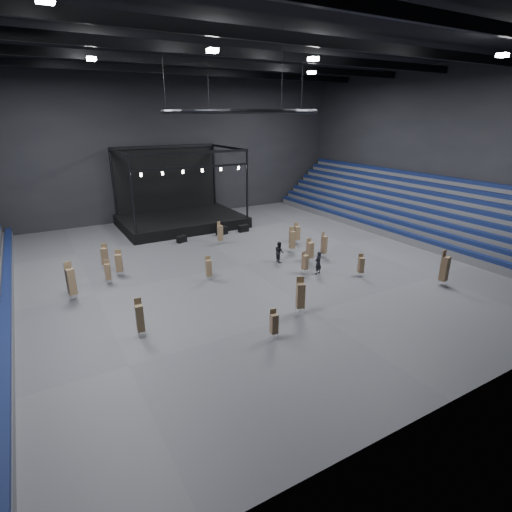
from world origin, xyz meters
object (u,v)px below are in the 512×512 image
chair_stack_9 (140,318)px  chair_stack_13 (119,262)px  flight_case_right (243,228)px  crew_member (279,252)px  chair_stack_3 (292,239)px  chair_stack_10 (445,268)px  flight_case_mid (222,231)px  chair_stack_15 (310,250)px  stage (179,213)px  flight_case_left (182,239)px  man_center (318,263)px  chair_stack_5 (305,262)px  chair_stack_11 (274,323)px  chair_stack_12 (105,256)px  chair_stack_14 (297,233)px  chair_stack_2 (220,233)px  chair_stack_7 (71,281)px  chair_stack_8 (324,244)px  chair_stack_1 (300,295)px  chair_stack_0 (209,268)px  chair_stack_6 (361,265)px  chair_stack_4 (108,271)px

chair_stack_9 → chair_stack_13: chair_stack_9 is taller
flight_case_right → crew_member: size_ratio=0.61×
chair_stack_3 → chair_stack_10: chair_stack_10 is taller
flight_case_mid → chair_stack_15: 12.55m
stage → flight_case_left: (-2.31, -7.07, -1.10)m
man_center → crew_member: size_ratio=1.03×
chair_stack_5 → chair_stack_11: chair_stack_5 is taller
chair_stack_12 → chair_stack_14: size_ratio=1.03×
chair_stack_2 → chair_stack_7: (-15.02, -6.79, 0.26)m
chair_stack_2 → chair_stack_14: size_ratio=1.07×
stage → chair_stack_3: (5.99, -15.51, -0.15)m
chair_stack_11 → chair_stack_13: chair_stack_13 is taller
chair_stack_2 → chair_stack_8: chair_stack_8 is taller
chair_stack_10 → chair_stack_2: bearing=111.3°
chair_stack_2 → chair_stack_10: chair_stack_10 is taller
chair_stack_1 → chair_stack_12: bearing=145.9°
flight_case_right → chair_stack_7: size_ratio=0.41×
chair_stack_0 → chair_stack_11: chair_stack_0 is taller
chair_stack_2 → chair_stack_5: size_ratio=1.25×
chair_stack_3 → man_center: size_ratio=1.26×
chair_stack_8 → chair_stack_9: size_ratio=0.99×
chair_stack_5 → chair_stack_7: (-17.73, 4.26, 0.46)m
chair_stack_6 → chair_stack_8: (0.40, 5.32, 0.23)m
flight_case_left → chair_stack_5: 14.89m
chair_stack_1 → chair_stack_12: (-9.86, 15.17, -0.15)m
chair_stack_8 → chair_stack_15: bearing=171.9°
chair_stack_6 → chair_stack_11: (-11.52, -4.66, -0.04)m
chair_stack_2 → chair_stack_9: bearing=-151.0°
chair_stack_4 → chair_stack_6: size_ratio=1.01×
chair_stack_11 → man_center: size_ratio=0.94×
chair_stack_5 → chair_stack_13: 15.55m
chair_stack_10 → flight_case_left: bearing=115.0°
chair_stack_0 → chair_stack_2: bearing=68.7°
chair_stack_12 → chair_stack_13: size_ratio=1.02×
chair_stack_11 → crew_member: size_ratio=0.97×
flight_case_left → chair_stack_4: 11.65m
chair_stack_0 → chair_stack_13: (-6.10, 4.54, 0.13)m
chair_stack_13 → chair_stack_14: (17.98, -0.16, -0.01)m
chair_stack_3 → chair_stack_8: (1.76, -2.73, -0.04)m
chair_stack_0 → chair_stack_3: (9.92, 2.45, 0.22)m
flight_case_left → flight_case_right: (7.59, 0.30, 0.04)m
chair_stack_8 → chair_stack_13: size_ratio=1.09×
chair_stack_14 → chair_stack_8: bearing=-90.7°
flight_case_left → flight_case_mid: (4.96, 0.51, 0.08)m
chair_stack_6 → chair_stack_12: (-18.11, 12.35, 0.18)m
chair_stack_15 → crew_member: bearing=145.0°
chair_stack_3 → chair_stack_4: size_ratio=1.27×
flight_case_left → chair_stack_0: (-1.62, -10.89, 0.73)m
crew_member → chair_stack_3: bearing=-48.7°
chair_stack_10 → chair_stack_15: 11.19m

